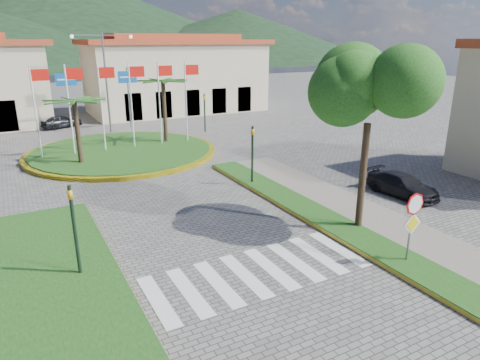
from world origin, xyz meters
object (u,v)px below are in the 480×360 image
car_dark_a (61,121)px  car_dark_b (181,110)px  roundabout_island (122,151)px  stop_sign (413,217)px  car_side_right (402,185)px  deciduous_tree (369,103)px

car_dark_a → car_dark_b: 11.86m
roundabout_island → stop_sign: (4.90, -20.04, 1.62)m
car_dark_b → car_side_right: (0.97, -28.07, -0.01)m
car_dark_a → car_side_right: car_dark_a is taller
deciduous_tree → car_dark_a: deciduous_tree is taller
stop_sign → car_side_right: size_ratio=0.70×
car_dark_a → roundabout_island: bearing=172.8°
deciduous_tree → roundabout_island: bearing=107.9°
stop_sign → car_dark_b: bearing=82.4°
roundabout_island → stop_sign: 20.69m
car_dark_a → car_side_right: 29.62m
car_dark_b → car_side_right: car_dark_b is taller
deciduous_tree → car_dark_a: 30.17m
roundabout_island → deciduous_tree: size_ratio=1.87×
car_side_right → stop_sign: bearing=-141.6°
deciduous_tree → car_dark_a: bearing=105.5°
roundabout_island → car_side_right: 18.19m
car_side_right → car_dark_b: bearing=87.3°
stop_sign → deciduous_tree: size_ratio=0.39×
stop_sign → car_dark_b: stop_sign is taller
stop_sign → deciduous_tree: deciduous_tree is taller
stop_sign → car_dark_a: stop_sign is taller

